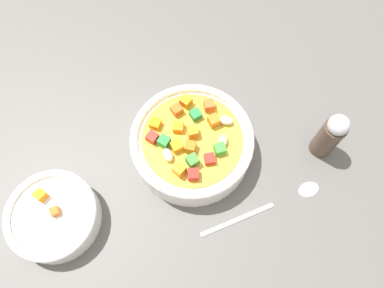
% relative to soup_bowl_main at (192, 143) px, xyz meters
% --- Properties ---
extents(ground_plane, '(1.40, 1.40, 0.02)m').
position_rel_soup_bowl_main_xyz_m(ground_plane, '(0.00, -0.00, -0.04)').
color(ground_plane, '#565451').
extents(soup_bowl_main, '(0.18, 0.18, 0.06)m').
position_rel_soup_bowl_main_xyz_m(soup_bowl_main, '(0.00, 0.00, 0.00)').
color(soup_bowl_main, white).
rests_on(soup_bowl_main, ground_plane).
extents(spoon, '(0.11, 0.17, 0.01)m').
position_rel_soup_bowl_main_xyz_m(spoon, '(-0.07, -0.14, -0.02)').
color(spoon, silver).
rests_on(spoon, ground_plane).
extents(side_bowl_small, '(0.13, 0.13, 0.05)m').
position_rel_soup_bowl_main_xyz_m(side_bowl_small, '(-0.13, 0.18, -0.01)').
color(side_bowl_small, white).
rests_on(side_bowl_small, ground_plane).
extents(pepper_shaker, '(0.03, 0.03, 0.10)m').
position_rel_soup_bowl_main_xyz_m(pepper_shaker, '(0.03, -0.20, 0.02)').
color(pepper_shaker, '#4C3828').
rests_on(pepper_shaker, ground_plane).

